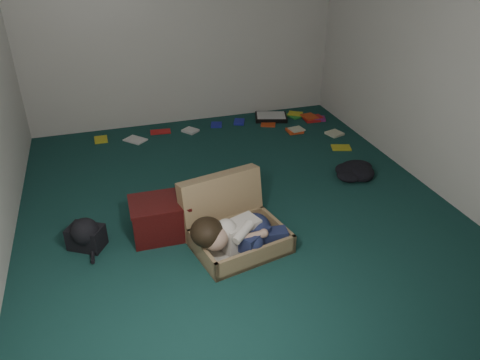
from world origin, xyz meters
TOP-DOWN VIEW (x-y plane):
  - floor at (0.00, 0.00)m, footprint 4.50×4.50m
  - wall_back at (0.00, 2.25)m, footprint 4.50×0.00m
  - wall_front at (0.00, -2.25)m, footprint 4.50×0.00m
  - wall_right at (2.00, 0.00)m, footprint 0.00×4.50m
  - suitcase at (-0.19, -0.54)m, footprint 0.88×0.86m
  - person at (-0.20, -0.74)m, footprint 0.83×0.41m
  - maroon_bin at (-0.76, -0.28)m, footprint 0.50×0.40m
  - backpack at (-1.39, -0.27)m, footprint 0.45×0.43m
  - clothing_pile at (1.40, 0.15)m, footprint 0.47×0.41m
  - paper_tray at (1.11, 1.95)m, footprint 0.50×0.43m
  - book_scatter at (0.68, 1.70)m, footprint 3.08×1.38m

SIDE VIEW (x-z plane):
  - floor at x=0.00m, z-range 0.00..0.00m
  - book_scatter at x=0.68m, z-range 0.00..0.02m
  - paper_tray at x=1.11m, z-range 0.00..0.06m
  - clothing_pile at x=1.40m, z-range 0.00..0.14m
  - backpack at x=-1.39m, z-range 0.00..0.21m
  - suitcase at x=-0.19m, z-range -0.11..0.44m
  - maroon_bin at x=-0.76m, z-range 0.00..0.34m
  - person at x=-0.20m, z-range 0.04..0.38m
  - wall_back at x=0.00m, z-range -0.95..3.55m
  - wall_front at x=0.00m, z-range -0.95..3.55m
  - wall_right at x=2.00m, z-range -0.95..3.55m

